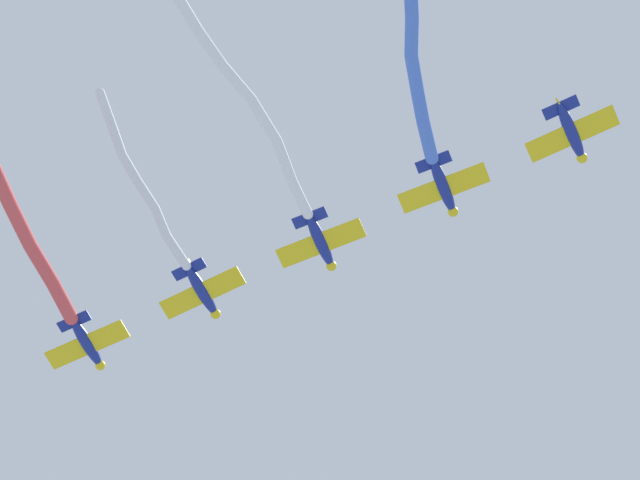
# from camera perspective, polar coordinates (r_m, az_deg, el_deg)

# --- Properties ---
(airplane_lead) EXTENTS (6.16, 4.74, 1.53)m
(airplane_lead) POSITION_cam_1_polar(r_m,az_deg,el_deg) (79.83, 11.75, 4.96)
(airplane_lead) COLOR navy
(airplane_left_wing) EXTENTS (6.19, 4.73, 1.53)m
(airplane_left_wing) POSITION_cam_1_polar(r_m,az_deg,el_deg) (80.08, 5.82, 2.50)
(airplane_left_wing) COLOR navy
(airplane_right_wing) EXTENTS (6.19, 4.73, 1.53)m
(airplane_right_wing) POSITION_cam_1_polar(r_m,az_deg,el_deg) (80.75, 0.03, -0.09)
(airplane_right_wing) COLOR navy
(smoke_trail_right_wing) EXTENTS (10.57, 21.08, 1.84)m
(smoke_trail_right_wing) POSITION_cam_1_polar(r_m,az_deg,el_deg) (76.77, -4.63, 8.08)
(smoke_trail_right_wing) COLOR white
(airplane_slot) EXTENTS (6.14, 4.73, 1.53)m
(airplane_slot) POSITION_cam_1_polar(r_m,az_deg,el_deg) (82.94, -5.56, -2.44)
(airplane_slot) COLOR navy
(smoke_trail_slot) EXTENTS (5.02, 12.57, 2.99)m
(smoke_trail_slot) POSITION_cam_1_polar(r_m,az_deg,el_deg) (81.55, -8.46, 2.72)
(smoke_trail_slot) COLOR white
(airplane_trail) EXTENTS (6.16, 4.74, 1.53)m
(airplane_trail) POSITION_cam_1_polar(r_m,az_deg,el_deg) (85.48, -10.90, -4.80)
(airplane_trail) COLOR navy
(smoke_trail_trail) EXTENTS (5.35, 22.09, 3.10)m
(smoke_trail_trail) POSITION_cam_1_polar(r_m,az_deg,el_deg) (81.18, -14.68, 2.69)
(smoke_trail_trail) COLOR #DB4C4C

